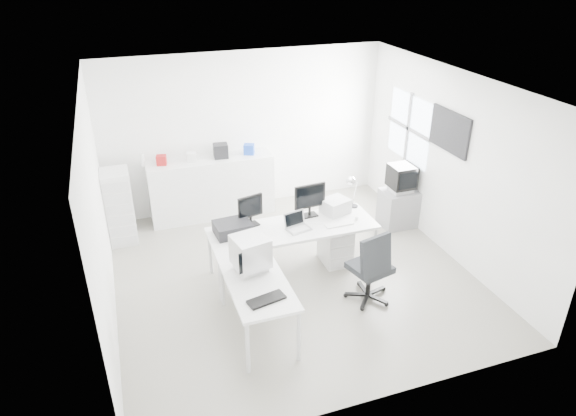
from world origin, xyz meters
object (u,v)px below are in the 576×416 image
object	(u,v)px
main_desk	(293,250)
lcd_monitor_small	(250,210)
drawer_pedestal	(335,244)
crt_tv	(402,179)
inkjet_printer	(233,228)
lcd_monitor_large	(310,201)
laptop	(299,223)
tv_cabinet	(398,208)
laser_printer	(335,206)
side_desk	(258,306)
sideboard	(212,187)
filing_cabinet	(119,207)
office_chair	(370,264)
crt_monitor	(250,252)

from	to	relation	value
main_desk	lcd_monitor_small	bearing A→B (deg)	155.56
drawer_pedestal	lcd_monitor_small	size ratio (longest dim) A/B	1.26
drawer_pedestal	crt_tv	xyz separation A→B (m)	(1.49, 0.71, 0.57)
inkjet_printer	lcd_monitor_large	bearing A→B (deg)	3.09
laptop	tv_cabinet	xyz separation A→B (m)	(2.14, 0.86, -0.54)
laser_printer	crt_tv	distance (m)	1.54
inkjet_printer	laptop	world-z (taller)	laptop
drawer_pedestal	laser_printer	world-z (taller)	laser_printer
side_desk	laser_printer	distance (m)	2.13
tv_cabinet	sideboard	distance (m)	3.26
lcd_monitor_small	filing_cabinet	distance (m)	2.35
lcd_monitor_small	crt_tv	size ratio (longest dim) A/B	0.95
lcd_monitor_small	filing_cabinet	world-z (taller)	lcd_monitor_small
lcd_monitor_small	office_chair	bearing A→B (deg)	-57.51
inkjet_printer	main_desk	bearing A→B (deg)	-10.74
crt_tv	office_chair	bearing A→B (deg)	-130.03
laptop	inkjet_printer	bearing A→B (deg)	154.29
lcd_monitor_small	laptop	distance (m)	0.71
drawer_pedestal	sideboard	distance (m)	2.57
side_desk	drawer_pedestal	bearing A→B (deg)	36.57
office_chair	lcd_monitor_small	bearing A→B (deg)	123.31
drawer_pedestal	crt_monitor	size ratio (longest dim) A/B	1.17
main_desk	laser_printer	size ratio (longest dim) A/B	6.36
inkjet_printer	laser_printer	bearing A→B (deg)	0.26
main_desk	sideboard	size ratio (longest dim) A/B	1.12
crt_monitor	tv_cabinet	size ratio (longest dim) A/B	0.80
main_desk	lcd_monitor_large	distance (m)	0.76
main_desk	crt_monitor	distance (m)	1.36
lcd_monitor_large	office_chair	xyz separation A→B (m)	(0.40, -1.20, -0.45)
lcd_monitor_small	crt_tv	bearing A→B (deg)	-4.28
main_desk	tv_cabinet	xyz separation A→B (m)	(2.19, 0.76, -0.05)
lcd_monitor_large	sideboard	bearing A→B (deg)	114.94
lcd_monitor_large	laptop	size ratio (longest dim) A/B	1.44
lcd_monitor_small	laptop	bearing A→B (deg)	-45.14
laptop	drawer_pedestal	bearing A→B (deg)	-0.19
tv_cabinet	side_desk	bearing A→B (deg)	-148.50
inkjet_printer	sideboard	size ratio (longest dim) A/B	0.23
laptop	office_chair	size ratio (longest dim) A/B	0.31
lcd_monitor_small	laser_printer	world-z (taller)	lcd_monitor_small
inkjet_printer	crt_monitor	world-z (taller)	crt_monitor
main_desk	side_desk	xyz separation A→B (m)	(-0.85, -1.10, 0.00)
lcd_monitor_small	office_chair	distance (m)	1.82
office_chair	sideboard	world-z (taller)	office_chair
drawer_pedestal	crt_tv	bearing A→B (deg)	25.57
drawer_pedestal	crt_monitor	distance (m)	1.93
lcd_monitor_small	inkjet_printer	bearing A→B (deg)	-168.32
side_desk	tv_cabinet	size ratio (longest dim) A/B	2.18
crt_monitor	filing_cabinet	distance (m)	3.02
lcd_monitor_small	lcd_monitor_large	distance (m)	0.90
lcd_monitor_large	tv_cabinet	xyz separation A→B (m)	(1.84, 0.51, -0.68)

